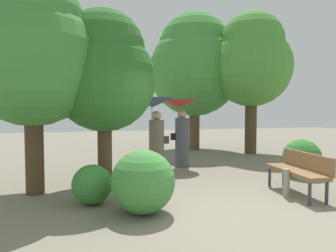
{
  "coord_description": "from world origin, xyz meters",
  "views": [
    {
      "loc": [
        -2.42,
        -4.31,
        1.67
      ],
      "look_at": [
        0.0,
        3.96,
        1.22
      ],
      "focal_mm": 32.01,
      "sensor_mm": 36.0,
      "label": 1
    }
  ],
  "objects_px": {
    "tree_mid_right": "(195,64)",
    "path_marker_post": "(286,183)",
    "person_right": "(180,120)",
    "tree_mid_left": "(32,49)",
    "person_left": "(154,120)",
    "tree_near_right": "(252,60)",
    "tree_near_left": "(104,71)",
    "park_bench": "(299,169)"
  },
  "relations": [
    {
      "from": "tree_mid_right",
      "to": "path_marker_post",
      "type": "xyz_separation_m",
      "value": [
        -0.85,
        -7.03,
        -3.35
      ]
    },
    {
      "from": "person_right",
      "to": "tree_mid_left",
      "type": "distance_m",
      "value": 4.45
    },
    {
      "from": "person_left",
      "to": "tree_near_right",
      "type": "xyz_separation_m",
      "value": [
        4.45,
        2.43,
        2.18
      ]
    },
    {
      "from": "person_right",
      "to": "tree_near_left",
      "type": "distance_m",
      "value": 3.13
    },
    {
      "from": "person_left",
      "to": "tree_near_left",
      "type": "distance_m",
      "value": 2.11
    },
    {
      "from": "park_bench",
      "to": "tree_mid_left",
      "type": "bearing_deg",
      "value": -101.51
    },
    {
      "from": "person_left",
      "to": "tree_mid_left",
      "type": "bearing_deg",
      "value": 123.93
    },
    {
      "from": "path_marker_post",
      "to": "tree_near_right",
      "type": "bearing_deg",
      "value": 64.66
    },
    {
      "from": "tree_near_right",
      "to": "tree_near_left",
      "type": "bearing_deg",
      "value": -148.44
    },
    {
      "from": "tree_mid_left",
      "to": "person_left",
      "type": "bearing_deg",
      "value": 25.88
    },
    {
      "from": "tree_mid_left",
      "to": "tree_mid_right",
      "type": "distance_m",
      "value": 7.76
    },
    {
      "from": "person_left",
      "to": "tree_mid_left",
      "type": "distance_m",
      "value": 3.4
    },
    {
      "from": "person_left",
      "to": "tree_mid_right",
      "type": "bearing_deg",
      "value": -26.04
    },
    {
      "from": "person_right",
      "to": "path_marker_post",
      "type": "distance_m",
      "value": 3.88
    },
    {
      "from": "tree_mid_left",
      "to": "tree_mid_right",
      "type": "height_order",
      "value": "tree_mid_right"
    },
    {
      "from": "tree_near_right",
      "to": "tree_mid_left",
      "type": "bearing_deg",
      "value": -152.42
    },
    {
      "from": "park_bench",
      "to": "tree_near_left",
      "type": "xyz_separation_m",
      "value": [
        -3.65,
        1.72,
        2.01
      ]
    },
    {
      "from": "tree_near_left",
      "to": "path_marker_post",
      "type": "distance_m",
      "value": 4.37
    },
    {
      "from": "tree_mid_left",
      "to": "path_marker_post",
      "type": "height_order",
      "value": "tree_mid_left"
    },
    {
      "from": "park_bench",
      "to": "path_marker_post",
      "type": "xyz_separation_m",
      "value": [
        -0.37,
        -0.1,
        -0.24
      ]
    },
    {
      "from": "tree_mid_right",
      "to": "path_marker_post",
      "type": "distance_m",
      "value": 7.83
    },
    {
      "from": "park_bench",
      "to": "tree_near_left",
      "type": "relative_size",
      "value": 0.4
    },
    {
      "from": "tree_mid_left",
      "to": "path_marker_post",
      "type": "xyz_separation_m",
      "value": [
        4.67,
        -1.63,
        -2.59
      ]
    },
    {
      "from": "person_left",
      "to": "path_marker_post",
      "type": "height_order",
      "value": "person_left"
    },
    {
      "from": "person_right",
      "to": "path_marker_post",
      "type": "bearing_deg",
      "value": -157.03
    },
    {
      "from": "person_right",
      "to": "tree_mid_right",
      "type": "xyz_separation_m",
      "value": [
        1.81,
        3.44,
        2.23
      ]
    },
    {
      "from": "person_left",
      "to": "path_marker_post",
      "type": "xyz_separation_m",
      "value": [
        1.89,
        -2.97,
        -1.15
      ]
    },
    {
      "from": "person_left",
      "to": "path_marker_post",
      "type": "relative_size",
      "value": 3.65
    },
    {
      "from": "tree_mid_left",
      "to": "park_bench",
      "type": "bearing_deg",
      "value": -16.9
    },
    {
      "from": "person_left",
      "to": "tree_near_right",
      "type": "bearing_deg",
      "value": -53.33
    },
    {
      "from": "park_bench",
      "to": "tree_near_right",
      "type": "xyz_separation_m",
      "value": [
        2.19,
        5.31,
        3.1
      ]
    },
    {
      "from": "person_left",
      "to": "park_bench",
      "type": "bearing_deg",
      "value": -133.73
    },
    {
      "from": "park_bench",
      "to": "path_marker_post",
      "type": "relative_size",
      "value": 2.8
    },
    {
      "from": "park_bench",
      "to": "tree_mid_right",
      "type": "distance_m",
      "value": 7.61
    },
    {
      "from": "tree_near_right",
      "to": "park_bench",
      "type": "bearing_deg",
      "value": -112.39
    },
    {
      "from": "tree_near_left",
      "to": "tree_mid_left",
      "type": "distance_m",
      "value": 1.45
    },
    {
      "from": "tree_near_left",
      "to": "tree_mid_left",
      "type": "xyz_separation_m",
      "value": [
        -1.39,
        -0.19,
        0.35
      ]
    },
    {
      "from": "person_right",
      "to": "tree_mid_right",
      "type": "relative_size",
      "value": 0.34
    },
    {
      "from": "park_bench",
      "to": "tree_near_left",
      "type": "distance_m",
      "value": 4.51
    },
    {
      "from": "tree_mid_right",
      "to": "path_marker_post",
      "type": "relative_size",
      "value": 10.47
    },
    {
      "from": "park_bench",
      "to": "tree_near_right",
      "type": "relative_size",
      "value": 0.28
    },
    {
      "from": "park_bench",
      "to": "tree_mid_right",
      "type": "xyz_separation_m",
      "value": [
        0.48,
        6.93,
        3.11
      ]
    }
  ]
}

